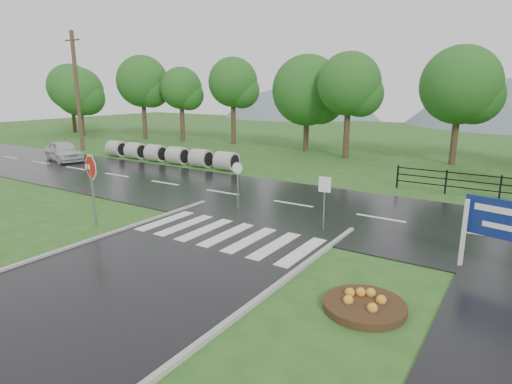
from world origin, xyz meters
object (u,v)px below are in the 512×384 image
Objects in this scene: stop_sign at (91,174)px; car_white at (65,161)px; culvert_pipes at (167,154)px; estate_billboard at (511,225)px.

stop_sign is 0.69× the size of car_white.
culvert_pipes reaches higher than car_white.
estate_billboard is 28.46m from car_white.
car_white is at bearing 170.20° from estate_billboard.
culvert_pipes is at bearing 123.45° from stop_sign.
stop_sign reaches higher than car_white.
car_white is (-14.47, 8.22, -2.02)m from stop_sign.
stop_sign reaches higher than estate_billboard.
estate_billboard reaches higher than culvert_pipes.
culvert_pipes is 4.88× the size of estate_billboard.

